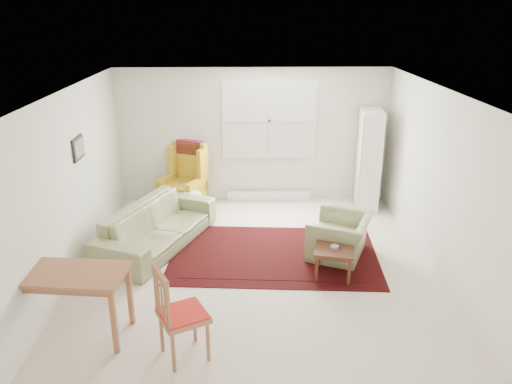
{
  "coord_description": "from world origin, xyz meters",
  "views": [
    {
      "loc": [
        -0.16,
        -6.29,
        3.5
      ],
      "look_at": [
        0.0,
        0.3,
        1.05
      ],
      "focal_mm": 35.0,
      "sensor_mm": 36.0,
      "label": 1
    }
  ],
  "objects_px": {
    "wingback_chair": "(182,176)",
    "stool": "(192,206)",
    "cabinet": "(369,159)",
    "desk": "(71,304)",
    "desk_chair": "(183,313)",
    "coffee_table": "(334,262)",
    "sofa": "(157,218)",
    "armchair": "(340,232)"
  },
  "relations": [
    {
      "from": "wingback_chair",
      "to": "stool",
      "type": "relative_size",
      "value": 2.6
    },
    {
      "from": "wingback_chair",
      "to": "cabinet",
      "type": "height_order",
      "value": "cabinet"
    },
    {
      "from": "stool",
      "to": "wingback_chair",
      "type": "bearing_deg",
      "value": 112.27
    },
    {
      "from": "cabinet",
      "to": "wingback_chair",
      "type": "bearing_deg",
      "value": -173.96
    },
    {
      "from": "desk",
      "to": "desk_chair",
      "type": "height_order",
      "value": "desk_chair"
    },
    {
      "from": "desk_chair",
      "to": "wingback_chair",
      "type": "bearing_deg",
      "value": -20.08
    },
    {
      "from": "coffee_table",
      "to": "desk_chair",
      "type": "xyz_separation_m",
      "value": [
        -1.86,
        -1.66,
        0.32
      ]
    },
    {
      "from": "desk",
      "to": "coffee_table",
      "type": "bearing_deg",
      "value": 21.69
    },
    {
      "from": "sofa",
      "to": "cabinet",
      "type": "bearing_deg",
      "value": -43.45
    },
    {
      "from": "wingback_chair",
      "to": "stool",
      "type": "bearing_deg",
      "value": -42.31
    },
    {
      "from": "sofa",
      "to": "wingback_chair",
      "type": "height_order",
      "value": "wingback_chair"
    },
    {
      "from": "armchair",
      "to": "desk",
      "type": "bearing_deg",
      "value": -37.68
    },
    {
      "from": "armchair",
      "to": "desk_chair",
      "type": "relative_size",
      "value": 0.89
    },
    {
      "from": "wingback_chair",
      "to": "stool",
      "type": "xyz_separation_m",
      "value": [
        0.21,
        -0.51,
        -0.37
      ]
    },
    {
      "from": "coffee_table",
      "to": "desk",
      "type": "bearing_deg",
      "value": -158.31
    },
    {
      "from": "sofa",
      "to": "stool",
      "type": "distance_m",
      "value": 1.17
    },
    {
      "from": "sofa",
      "to": "coffee_table",
      "type": "bearing_deg",
      "value": -88.29
    },
    {
      "from": "wingback_chair",
      "to": "desk",
      "type": "distance_m",
      "value": 3.92
    },
    {
      "from": "coffee_table",
      "to": "wingback_chair",
      "type": "bearing_deg",
      "value": 132.45
    },
    {
      "from": "cabinet",
      "to": "armchair",
      "type": "bearing_deg",
      "value": -107.34
    },
    {
      "from": "cabinet",
      "to": "desk_chair",
      "type": "distance_m",
      "value": 5.14
    },
    {
      "from": "coffee_table",
      "to": "desk_chair",
      "type": "height_order",
      "value": "desk_chair"
    },
    {
      "from": "stool",
      "to": "desk",
      "type": "xyz_separation_m",
      "value": [
        -1.01,
        -3.32,
        0.17
      ]
    },
    {
      "from": "cabinet",
      "to": "coffee_table",
      "type": "bearing_deg",
      "value": -106.0
    },
    {
      "from": "desk_chair",
      "to": "desk",
      "type": "bearing_deg",
      "value": 46.15
    },
    {
      "from": "desk",
      "to": "wingback_chair",
      "type": "bearing_deg",
      "value": 78.17
    },
    {
      "from": "armchair",
      "to": "coffee_table",
      "type": "distance_m",
      "value": 0.66
    },
    {
      "from": "coffee_table",
      "to": "desk",
      "type": "height_order",
      "value": "desk"
    },
    {
      "from": "sofa",
      "to": "stool",
      "type": "relative_size",
      "value": 4.91
    },
    {
      "from": "armchair",
      "to": "stool",
      "type": "bearing_deg",
      "value": -98.57
    },
    {
      "from": "sofa",
      "to": "desk_chair",
      "type": "xyz_separation_m",
      "value": [
        0.7,
        -2.64,
        0.07
      ]
    },
    {
      "from": "desk",
      "to": "sofa",
      "type": "bearing_deg",
      "value": 75.08
    },
    {
      "from": "cabinet",
      "to": "desk",
      "type": "bearing_deg",
      "value": -131.6
    },
    {
      "from": "coffee_table",
      "to": "cabinet",
      "type": "height_order",
      "value": "cabinet"
    },
    {
      "from": "desk_chair",
      "to": "coffee_table",
      "type": "bearing_deg",
      "value": -75.1
    },
    {
      "from": "cabinet",
      "to": "desk",
      "type": "xyz_separation_m",
      "value": [
        -4.2,
        -3.83,
        -0.5
      ]
    },
    {
      "from": "cabinet",
      "to": "desk_chair",
      "type": "relative_size",
      "value": 1.69
    },
    {
      "from": "desk_chair",
      "to": "stool",
      "type": "bearing_deg",
      "value": -22.39
    },
    {
      "from": "coffee_table",
      "to": "cabinet",
      "type": "bearing_deg",
      "value": 67.96
    },
    {
      "from": "sofa",
      "to": "armchair",
      "type": "height_order",
      "value": "sofa"
    },
    {
      "from": "wingback_chair",
      "to": "desk_chair",
      "type": "distance_m",
      "value": 4.26
    },
    {
      "from": "sofa",
      "to": "cabinet",
      "type": "xyz_separation_m",
      "value": [
        3.6,
        1.59,
        0.44
      ]
    }
  ]
}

